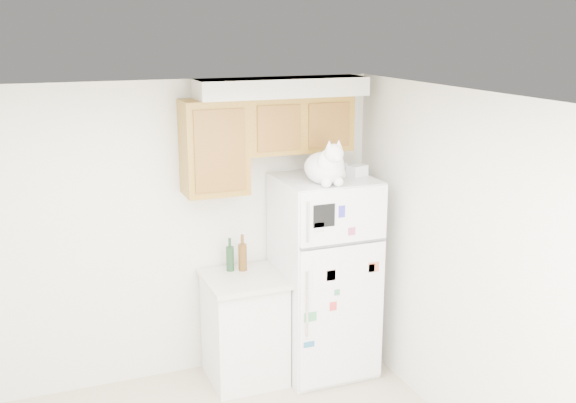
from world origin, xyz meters
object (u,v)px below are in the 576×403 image
storage_box_back (334,170)px  storage_box_front (357,171)px  base_counter (245,327)px  bottle_green (230,254)px  refrigerator (324,276)px  cat (326,166)px  bottle_amber (242,253)px

storage_box_back → storage_box_front: size_ratio=1.20×
base_counter → bottle_green: size_ratio=3.24×
refrigerator → bottle_green: bearing=162.5°
storage_box_back → cat: bearing=-150.5°
cat → storage_box_front: size_ratio=3.55×
base_counter → cat: cat is taller
storage_box_front → storage_box_back: bearing=137.6°
refrigerator → bottle_green: (-0.75, 0.24, 0.21)m
base_counter → bottle_amber: bottle_amber is taller
refrigerator → cat: (-0.08, -0.19, 0.99)m
cat → storage_box_back: size_ratio=2.96×
refrigerator → storage_box_front: size_ratio=11.33×
cat → bottle_amber: size_ratio=1.71×
refrigerator → base_counter: size_ratio=1.85×
base_counter → bottle_amber: 0.63m
cat → base_counter: bearing=156.8°
base_counter → storage_box_back: (0.80, -0.01, 1.29)m
cat → storage_box_front: cat is taller
storage_box_front → bottle_green: (-1.03, 0.25, -0.68)m
refrigerator → bottle_amber: size_ratio=5.47×
cat → bottle_green: 1.11m
base_counter → cat: bearing=-23.2°
storage_box_front → bottle_amber: storage_box_front is taller
storage_box_front → bottle_amber: (-0.93, 0.22, -0.67)m
refrigerator → bottle_amber: (-0.65, 0.21, 0.22)m
refrigerator → storage_box_back: size_ratio=9.44×
bottle_amber → refrigerator: bearing=-17.6°
storage_box_back → bottle_green: size_ratio=0.63×
refrigerator → storage_box_front: 0.94m
storage_box_back → storage_box_front: (0.17, -0.08, -0.01)m
cat → bottle_amber: bearing=145.5°
storage_box_back → storage_box_front: storage_box_back is taller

